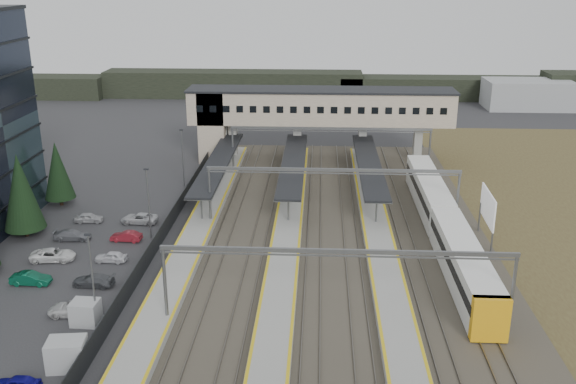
# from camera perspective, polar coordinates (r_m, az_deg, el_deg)

# --- Properties ---
(ground) EXTENTS (220.00, 220.00, 0.00)m
(ground) POSITION_cam_1_polar(r_m,az_deg,el_deg) (62.08, -7.15, -7.87)
(ground) COLOR #2B2B2D
(ground) RESTS_ON ground
(car_park) EXTENTS (10.64, 44.35, 1.29)m
(car_park) POSITION_cam_1_polar(r_m,az_deg,el_deg) (62.09, -20.22, -8.38)
(car_park) COLOR silver
(car_park) RESTS_ON ground
(lampposts) EXTENTS (0.50, 53.25, 8.07)m
(lampposts) POSITION_cam_1_polar(r_m,az_deg,el_deg) (63.24, -14.29, -3.51)
(lampposts) COLOR slate
(lampposts) RESTS_ON ground
(fence) EXTENTS (0.08, 90.00, 2.00)m
(fence) POSITION_cam_1_polar(r_m,az_deg,el_deg) (67.43, -11.94, -4.96)
(fence) COLOR #26282B
(fence) RESTS_ON ground
(relay_cabin_near) EXTENTS (3.00, 2.35, 2.31)m
(relay_cabin_near) POSITION_cam_1_polar(r_m,az_deg,el_deg) (51.50, -19.07, -13.46)
(relay_cabin_near) COLOR #9A9D9F
(relay_cabin_near) RESTS_ON ground
(relay_cabin_far) EXTENTS (2.31, 1.96, 2.04)m
(relay_cabin_far) POSITION_cam_1_polar(r_m,az_deg,el_deg) (56.89, -17.56, -10.17)
(relay_cabin_far) COLOR #9A9D9F
(relay_cabin_far) RESTS_ON ground
(rail_corridor) EXTENTS (34.00, 90.00, 0.92)m
(rail_corridor) POSITION_cam_1_polar(r_m,az_deg,el_deg) (65.58, 1.69, -5.92)
(rail_corridor) COLOR #3D362E
(rail_corridor) RESTS_ON ground
(canopies) EXTENTS (23.10, 30.00, 3.28)m
(canopies) POSITION_cam_1_polar(r_m,az_deg,el_deg) (85.00, 0.47, 2.60)
(canopies) COLOR black
(canopies) RESTS_ON ground
(footbridge) EXTENTS (40.40, 6.40, 11.20)m
(footbridge) POSITION_cam_1_polar(r_m,az_deg,el_deg) (98.56, 1.27, 7.29)
(footbridge) COLOR tan
(footbridge) RESTS_ON ground
(gantries) EXTENTS (28.40, 62.28, 7.17)m
(gantries) POSITION_cam_1_polar(r_m,az_deg,el_deg) (61.53, 4.18, -1.92)
(gantries) COLOR slate
(gantries) RESTS_ON ground
(train) EXTENTS (2.97, 41.26, 3.74)m
(train) POSITION_cam_1_polar(r_m,az_deg,el_deg) (71.17, 13.71, -2.82)
(train) COLOR white
(train) RESTS_ON ground
(billboard) EXTENTS (0.39, 6.71, 5.83)m
(billboard) POSITION_cam_1_polar(r_m,az_deg,el_deg) (71.70, 17.33, -1.41)
(billboard) COLOR slate
(billboard) RESTS_ON ground
(treeline_far) EXTENTS (170.00, 19.00, 7.00)m
(treeline_far) POSITION_cam_1_polar(r_m,az_deg,el_deg) (149.46, 8.10, 9.18)
(treeline_far) COLOR black
(treeline_far) RESTS_ON ground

